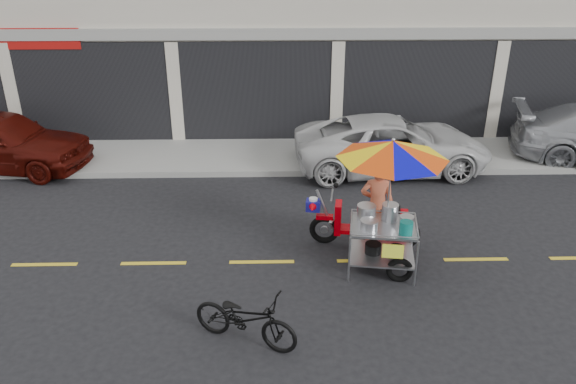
{
  "coord_description": "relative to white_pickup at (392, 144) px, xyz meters",
  "views": [
    {
      "loc": [
        -1.72,
        -8.9,
        5.54
      ],
      "look_at": [
        -1.5,
        0.6,
        1.15
      ],
      "focal_mm": 35.0,
      "sensor_mm": 36.0,
      "label": 1
    }
  ],
  "objects": [
    {
      "name": "food_vendor_rig",
      "position": [
        -1.05,
        -4.38,
        0.88
      ],
      "size": [
        2.47,
        2.23,
        2.49
      ],
      "rotation": [
        0.0,
        0.0,
        -0.15
      ],
      "color": "black",
      "rests_on": "ground"
    },
    {
      "name": "centerline",
      "position": [
        -1.23,
        -4.45,
        -0.68
      ],
      "size": [
        42.0,
        0.1,
        0.01
      ],
      "primitive_type": "cube",
      "color": "gold",
      "rests_on": "ground"
    },
    {
      "name": "near_bicycle",
      "position": [
        -3.42,
        -6.67,
        -0.25
      ],
      "size": [
        1.74,
        1.2,
        0.87
      ],
      "primitive_type": "imported",
      "rotation": [
        0.0,
        0.0,
        1.15
      ],
      "color": "black",
      "rests_on": "ground"
    },
    {
      "name": "white_pickup",
      "position": [
        0.0,
        0.0,
        0.0
      ],
      "size": [
        5.03,
        2.5,
        1.37
      ],
      "primitive_type": "imported",
      "rotation": [
        0.0,
        0.0,
        1.62
      ],
      "color": "silver",
      "rests_on": "ground"
    },
    {
      "name": "sidewalk",
      "position": [
        -1.23,
        1.05,
        -0.61
      ],
      "size": [
        45.0,
        3.0,
        0.15
      ],
      "primitive_type": "cube",
      "color": "gray",
      "rests_on": "ground"
    },
    {
      "name": "ground",
      "position": [
        -1.23,
        -4.45,
        -0.69
      ],
      "size": [
        90.0,
        90.0,
        0.0
      ],
      "primitive_type": "plane",
      "color": "black"
    }
  ]
}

